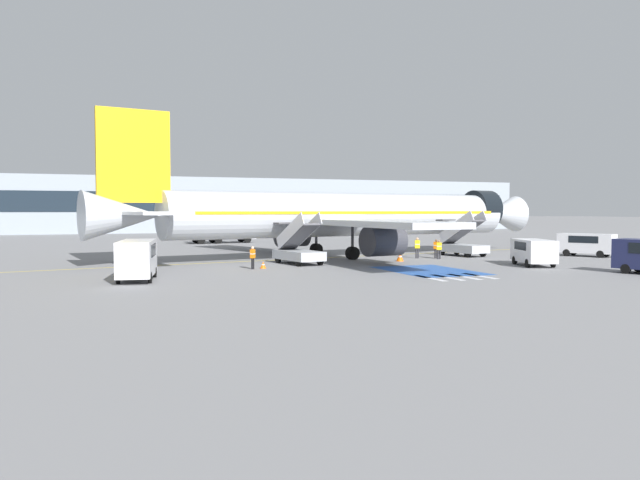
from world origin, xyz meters
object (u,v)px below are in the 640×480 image
(boarding_stairs_aft, at_px, (298,251))
(service_van_0, at_px, (587,243))
(ground_crew_0, at_px, (253,256))
(traffic_cone_0, at_px, (263,265))
(airliner, at_px, (342,215))
(boarding_stairs_forward, at_px, (462,245))
(traffic_cone_1, at_px, (400,257))
(fuel_tanker, at_px, (221,229))
(service_van_2, at_px, (533,250))
(ground_crew_3, at_px, (436,247))
(ground_crew_2, at_px, (417,246))
(terminal_building, at_px, (199,205))
(service_van_1, at_px, (137,257))
(ground_crew_1, at_px, (439,248))

(boarding_stairs_aft, distance_m, service_van_0, 26.97)
(ground_crew_0, relative_size, traffic_cone_0, 3.18)
(airliner, xyz_separation_m, boarding_stairs_aft, (-6.06, -5.60, -2.74))
(boarding_stairs_forward, relative_size, traffic_cone_1, 7.93)
(fuel_tanker, distance_m, service_van_2, 43.41)
(ground_crew_3, xyz_separation_m, traffic_cone_0, (-16.68, -3.97, -0.69))
(ground_crew_2, height_order, terminal_building, terminal_building)
(service_van_1, xyz_separation_m, terminal_building, (18.07, 84.16, 3.78))
(ground_crew_0, bearing_deg, ground_crew_1, -36.84)
(fuel_tanker, relative_size, service_van_1, 1.62)
(boarding_stairs_aft, distance_m, traffic_cone_0, 4.40)
(fuel_tanker, bearing_deg, ground_crew_3, 14.99)
(service_van_2, bearing_deg, ground_crew_1, 129.37)
(boarding_stairs_aft, relative_size, terminal_building, 0.04)
(boarding_stairs_aft, height_order, ground_crew_3, boarding_stairs_aft)
(service_van_0, bearing_deg, boarding_stairs_aft, -31.68)
(boarding_stairs_aft, relative_size, ground_crew_0, 3.39)
(ground_crew_1, bearing_deg, traffic_cone_1, -143.72)
(terminal_building, bearing_deg, ground_crew_0, -97.05)
(ground_crew_1, bearing_deg, terminal_building, 120.25)
(ground_crew_0, bearing_deg, service_van_2, -61.33)
(ground_crew_0, height_order, ground_crew_1, ground_crew_1)
(fuel_tanker, distance_m, terminal_building, 44.37)
(service_van_0, xyz_separation_m, terminal_building, (-21.41, 78.52, 3.95))
(fuel_tanker, bearing_deg, terminal_building, 167.26)
(service_van_2, xyz_separation_m, ground_crew_2, (-4.43, 9.60, -0.14))
(boarding_stairs_forward, bearing_deg, traffic_cone_0, -174.85)
(fuel_tanker, bearing_deg, boarding_stairs_forward, 21.53)
(boarding_stairs_forward, xyz_separation_m, ground_crew_3, (-3.58, -1.49, -0.07))
(traffic_cone_1, bearing_deg, boarding_stairs_aft, 177.73)
(airliner, xyz_separation_m, fuel_tanker, (-5.32, 27.32, -1.98))
(service_van_1, relative_size, ground_crew_0, 3.36)
(airliner, xyz_separation_m, traffic_cone_1, (2.61, -5.94, -3.39))
(airliner, distance_m, service_van_1, 22.75)
(boarding_stairs_forward, height_order, terminal_building, terminal_building)
(airliner, height_order, traffic_cone_0, airliner)
(airliner, height_order, boarding_stairs_forward, airliner)
(ground_crew_3, bearing_deg, traffic_cone_0, -115.44)
(boarding_stairs_forward, distance_m, fuel_tanker, 34.00)
(service_van_0, relative_size, ground_crew_2, 2.79)
(ground_crew_0, relative_size, ground_crew_2, 0.89)
(service_van_0, bearing_deg, fuel_tanker, -81.07)
(fuel_tanker, distance_m, service_van_1, 42.33)
(service_van_1, distance_m, traffic_cone_0, 10.27)
(fuel_tanker, height_order, traffic_cone_0, fuel_tanker)
(ground_crew_3, bearing_deg, service_van_2, -21.79)
(airliner, xyz_separation_m, traffic_cone_0, (-9.58, -8.13, -3.48))
(service_van_1, distance_m, ground_crew_2, 25.78)
(airliner, bearing_deg, service_van_2, 26.73)
(traffic_cone_0, bearing_deg, traffic_cone_1, 10.17)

